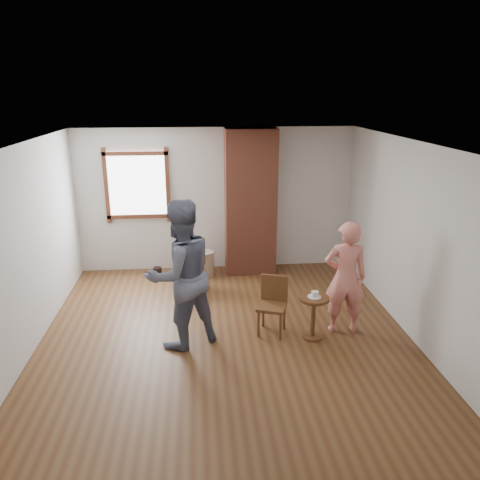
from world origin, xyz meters
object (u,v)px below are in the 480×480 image
dining_chair_right (273,301)px  man (180,275)px  side_table (313,310)px  stoneware_crock (205,263)px  person_pink (345,278)px  dining_chair_left (192,261)px

dining_chair_right → man: bearing=-149.3°
side_table → man: 1.84m
stoneware_crock → person_pink: person_pink is taller
man → dining_chair_right: bearing=160.4°
dining_chair_left → person_pink: 2.73m
stoneware_crock → side_table: bearing=-59.6°
stoneware_crock → dining_chair_left: size_ratio=0.52×
person_pink → side_table: bearing=23.7°
dining_chair_left → side_table: size_ratio=1.41×
stoneware_crock → side_table: size_ratio=0.74×
dining_chair_left → dining_chair_right: dining_chair_left is taller
dining_chair_right → man: man is taller
side_table → man: bearing=179.7°
dining_chair_left → dining_chair_right: 1.99m
stoneware_crock → side_table: (1.41, -2.41, 0.18)m
man → person_pink: (2.20, 0.13, -0.18)m
dining_chair_left → person_pink: bearing=-25.5°
dining_chair_left → dining_chair_right: bearing=-41.7°
dining_chair_left → man: (-0.13, -1.87, 0.51)m
dining_chair_right → side_table: size_ratio=1.33×
dining_chair_left → side_table: bearing=-34.8°
stoneware_crock → dining_chair_left: bearing=-111.8°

